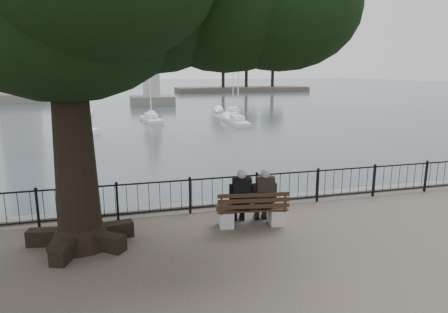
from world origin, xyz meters
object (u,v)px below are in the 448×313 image
object	(u,v)px
bench	(252,213)
person_right	(264,198)
person_left	(241,199)
lion_monument	(151,89)
lighthouse	(9,12)

from	to	relation	value
bench	person_right	bearing A→B (deg)	9.79
person_left	lion_monument	distance (m)	48.69
person_left	lighthouse	xyz separation A→B (m)	(-18.12, 60.72, 11.81)
lighthouse	person_left	bearing A→B (deg)	-73.38
person_left	lighthouse	size ratio (longest dim) A/B	0.05
bench	lighthouse	xyz separation A→B (m)	(-18.39, 60.86, 12.18)
person_right	bench	bearing A→B (deg)	-170.21
bench	person_left	bearing A→B (deg)	151.42
person_right	lion_monument	distance (m)	48.75
lighthouse	lion_monument	size ratio (longest dim) A/B	3.61
bench	lighthouse	bearing A→B (deg)	106.81
person_left	person_right	size ratio (longest dim) A/B	1.00
person_right	lion_monument	bearing A→B (deg)	88.51
person_right	lighthouse	bearing A→B (deg)	107.12
bench	lion_monument	world-z (taller)	lion_monument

